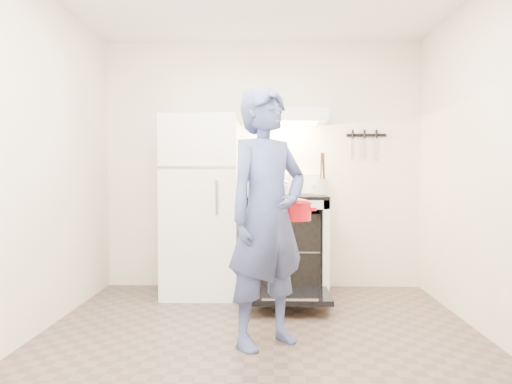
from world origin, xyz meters
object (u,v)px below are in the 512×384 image
refrigerator (202,206)px  dutch_oven (293,212)px  tea_kettle (275,182)px  stove_body (286,246)px  person (267,217)px

refrigerator → dutch_oven: refrigerator is taller
dutch_oven → tea_kettle: bearing=94.7°
stove_body → dutch_oven: bearing=-90.0°
dutch_oven → person: bearing=-129.4°
refrigerator → stove_body: size_ratio=1.85×
person → refrigerator: bearing=75.0°
tea_kettle → person: 1.55m
stove_body → person: person is taller
stove_body → dutch_oven: size_ratio=2.77×
tea_kettle → person: (-0.07, -1.54, -0.21)m
refrigerator → tea_kettle: (0.70, 0.11, 0.23)m
dutch_oven → stove_body: bearing=90.0°
refrigerator → person: person is taller
refrigerator → tea_kettle: bearing=9.2°
refrigerator → stove_body: bearing=1.8°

